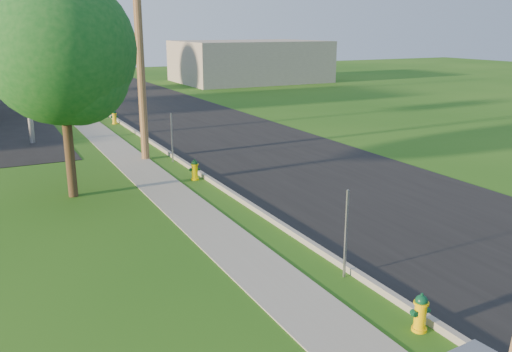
{
  "coord_description": "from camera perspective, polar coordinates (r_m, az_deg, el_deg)",
  "views": [
    {
      "loc": [
        -6.39,
        -4.64,
        5.3
      ],
      "look_at": [
        0.0,
        8.0,
        1.4
      ],
      "focal_mm": 38.0,
      "sensor_mm": 36.0,
      "label": 1
    }
  ],
  "objects": [
    {
      "name": "hydrant_far",
      "position": [
        31.8,
        -14.69,
        6.02
      ],
      "size": [
        0.42,
        0.37,
        0.8
      ],
      "color": "yellow",
      "rests_on": "ground"
    },
    {
      "name": "sign_post_near",
      "position": [
        11.86,
        9.46,
        -6.08
      ],
      "size": [
        0.05,
        0.04,
        2.0
      ],
      "primitive_type": "cube",
      "color": "gray",
      "rests_on": "ground"
    },
    {
      "name": "utility_pole_mid",
      "position": [
        22.4,
        -12.22,
        14.18
      ],
      "size": [
        1.4,
        0.32,
        9.8
      ],
      "color": "brown",
      "rests_on": "ground"
    },
    {
      "name": "hydrant_mid",
      "position": [
        19.49,
        -6.47,
        0.65
      ],
      "size": [
        0.39,
        0.35,
        0.76
      ],
      "color": "#FAD600",
      "rests_on": "ground"
    },
    {
      "name": "tree_verge",
      "position": [
        17.76,
        -19.54,
        11.84
      ],
      "size": [
        4.57,
        4.57,
        6.93
      ],
      "color": "#322114",
      "rests_on": "ground"
    },
    {
      "name": "sign_post_mid",
      "position": [
        22.1,
        -8.84,
        4.0
      ],
      "size": [
        0.05,
        0.04,
        2.0
      ],
      "primitive_type": "cube",
      "color": "gray",
      "rests_on": "ground"
    },
    {
      "name": "price_pylon",
      "position": [
        27.2,
        -23.63,
        14.44
      ],
      "size": [
        0.34,
        2.04,
        6.85
      ],
      "color": "gray",
      "rests_on": "ground"
    },
    {
      "name": "sign_post_far",
      "position": [
        33.78,
        -15.4,
        7.54
      ],
      "size": [
        0.05,
        0.04,
        2.0
      ],
      "primitive_type": "cube",
      "color": "gray",
      "rests_on": "ground"
    },
    {
      "name": "utility_pole_far",
      "position": [
        40.06,
        -19.09,
        13.88
      ],
      "size": [
        1.4,
        0.32,
        9.5
      ],
      "color": "brown",
      "rests_on": "ground"
    },
    {
      "name": "sidewalk",
      "position": [
        16.39,
        -7.09,
        -3.54
      ],
      "size": [
        1.5,
        120.0,
        0.03
      ],
      "primitive_type": "cube",
      "color": "gray",
      "rests_on": "ground"
    },
    {
      "name": "hydrant_near",
      "position": [
        10.43,
        16.94,
        -13.59
      ],
      "size": [
        0.38,
        0.34,
        0.74
      ],
      "color": "#F4BD01",
      "rests_on": "ground"
    },
    {
      "name": "distant_building",
      "position": [
        55.41,
        -0.67,
        11.98
      ],
      "size": [
        14.0,
        10.0,
        4.0
      ],
      "primitive_type": "cube",
      "color": "gray",
      "rests_on": "ground"
    },
    {
      "name": "road",
      "position": [
        19.0,
        9.43,
        -0.99
      ],
      "size": [
        8.0,
        120.0,
        0.02
      ],
      "primitive_type": "cube",
      "color": "black",
      "rests_on": "ground"
    },
    {
      "name": "curb",
      "position": [
        17.0,
        -1.54,
        -2.51
      ],
      "size": [
        0.15,
        120.0,
        0.15
      ],
      "primitive_type": "cube",
      "color": "gray",
      "rests_on": "ground"
    }
  ]
}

